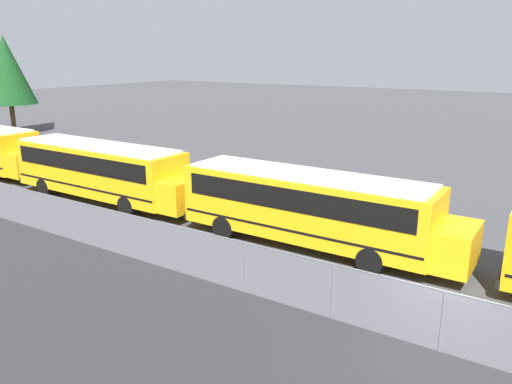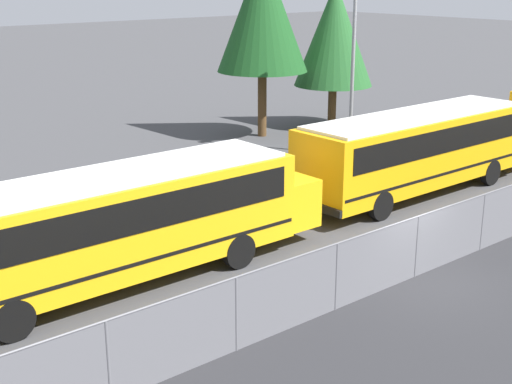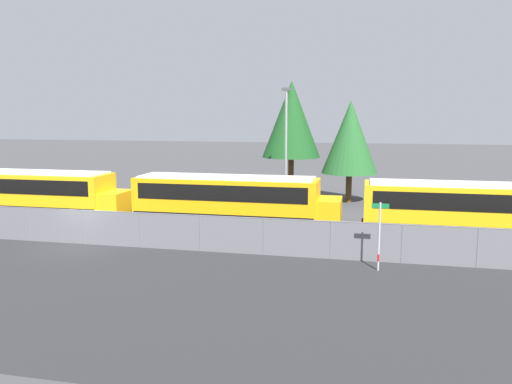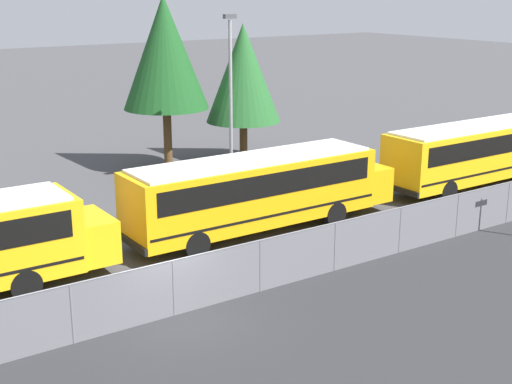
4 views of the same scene
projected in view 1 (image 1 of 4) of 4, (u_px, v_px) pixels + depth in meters
The scene contains 5 objects.
ground_plane at pixel (439, 351), 13.13m from camera, with size 200.00×200.00×0.00m, color #424244.
fence at pixel (442, 321), 12.89m from camera, with size 86.22×0.07×1.76m.
school_bus_1 at pixel (102, 168), 26.02m from camera, with size 11.74×2.58×3.04m.
school_bus_2 at pixel (311, 204), 19.72m from camera, with size 11.74×2.58×3.04m.
tree_1 at pixel (7, 70), 47.41m from camera, with size 4.93×4.93×9.26m.
Camera 1 is at (2.26, -12.29, 7.56)m, focal length 35.00 mm.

